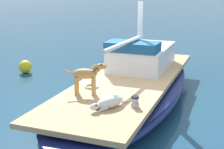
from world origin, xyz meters
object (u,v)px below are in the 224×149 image
Objects in this scene: sailboat_main at (129,91)px; coiled_rope at (91,86)px; dog_white at (109,102)px; dog_tan at (87,75)px; mooring_buoy at (25,67)px; deck_winch at (135,102)px.

coiled_rope is (-0.50, -1.03, 0.35)m from sailboat_main.
dog_tan is at bearing 144.51° from dog_white.
dog_tan reaches higher than mooring_buoy.
dog_tan is 2.83× the size of coiled_rope.
coiled_rope is (-0.90, 0.99, -0.08)m from dog_white.
sailboat_main is 1.19m from coiled_rope.
dog_white reaches higher than mooring_buoy.
dog_tan is 1.26m from deck_winch.
deck_winch is (0.44, 0.25, -0.01)m from dog_white.
dog_tan is 2.08× the size of mooring_buoy.
dog_white reaches higher than deck_winch.
dog_tan reaches higher than sailboat_main.
sailboat_main is 16.78× the size of mooring_buoy.
dog_white is 2.04× the size of mooring_buoy.
deck_winch is at bearing 29.41° from dog_white.
dog_white is (0.40, -2.02, 0.43)m from sailboat_main.
deck_winch is 1.53m from coiled_rope.
sailboat_main is 22.79× the size of coiled_rope.
sailboat_main is 2.00m from deck_winch.
sailboat_main is 4.45m from mooring_buoy.
sailboat_main reaches higher than mooring_buoy.
dog_tan is 4.37× the size of deck_winch.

